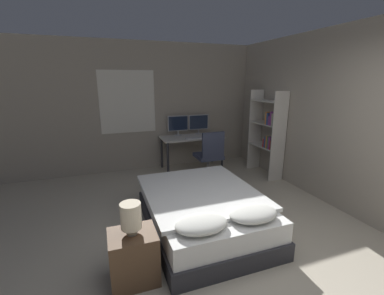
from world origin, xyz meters
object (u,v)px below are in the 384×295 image
(bed, at_px, (203,211))
(desk, at_px, (192,141))
(bedside_lamp, at_px, (131,216))
(monitor_left, at_px, (178,124))
(bookshelf, at_px, (269,131))
(keyboard, at_px, (195,138))
(office_chair, at_px, (209,159))
(computer_mouse, at_px, (208,137))
(monitor_right, at_px, (199,123))
(nightstand, at_px, (134,257))

(bed, bearing_deg, desk, 73.70)
(bedside_lamp, height_order, monitor_left, monitor_left)
(bedside_lamp, distance_m, bookshelf, 3.59)
(desk, xyz_separation_m, bookshelf, (1.30, -0.95, 0.31))
(keyboard, bearing_deg, monitor_left, 119.30)
(bedside_lamp, bearing_deg, office_chair, 51.30)
(bedside_lamp, bearing_deg, bed, 31.51)
(monitor_left, distance_m, computer_mouse, 0.73)
(bedside_lamp, height_order, monitor_right, monitor_right)
(keyboard, bearing_deg, office_chair, -78.85)
(monitor_right, bearing_deg, bedside_lamp, -121.07)
(nightstand, xyz_separation_m, keyboard, (1.67, 2.73, 0.48))
(bookshelf, bearing_deg, computer_mouse, 144.10)
(bedside_lamp, relative_size, desk, 0.23)
(monitor_right, bearing_deg, keyboard, -119.30)
(bedside_lamp, xyz_separation_m, computer_mouse, (1.96, 2.73, 0.04))
(keyboard, relative_size, office_chair, 0.42)
(nightstand, height_order, office_chair, office_chair)
(office_chair, bearing_deg, nightstand, -128.70)
(bedside_lamp, bearing_deg, bookshelf, 34.02)
(bedside_lamp, bearing_deg, nightstand, 0.00)
(nightstand, bearing_deg, office_chair, 51.30)
(keyboard, bearing_deg, monitor_right, 60.70)
(nightstand, distance_m, desk, 3.41)
(bed, height_order, nightstand, bed)
(bed, relative_size, desk, 1.43)
(computer_mouse, bearing_deg, bedside_lamp, -125.65)
(bedside_lamp, bearing_deg, keyboard, 58.66)
(nightstand, relative_size, computer_mouse, 7.39)
(bedside_lamp, relative_size, computer_mouse, 4.48)
(desk, distance_m, bookshelf, 1.64)
(bedside_lamp, distance_m, desk, 3.39)
(bed, bearing_deg, bedside_lamp, -148.49)
(nightstand, distance_m, computer_mouse, 3.40)
(bedside_lamp, distance_m, monitor_right, 3.71)
(bed, xyz_separation_m, computer_mouse, (0.98, 2.13, 0.49))
(desk, relative_size, monitor_left, 2.88)
(desk, bearing_deg, bedside_lamp, -119.45)
(monitor_left, relative_size, keyboard, 1.13)
(nightstand, relative_size, bookshelf, 0.30)
(office_chair, bearing_deg, bed, -116.18)
(bedside_lamp, relative_size, bookshelf, 0.18)
(keyboard, bearing_deg, computer_mouse, 0.00)
(office_chair, bearing_deg, bookshelf, -9.63)
(nightstand, xyz_separation_m, bedside_lamp, (0.00, 0.00, 0.44))
(bed, relative_size, nightstand, 3.68)
(bedside_lamp, xyz_separation_m, office_chair, (1.77, 2.21, -0.29))
(nightstand, bearing_deg, bookshelf, 34.02)
(bed, xyz_separation_m, monitor_left, (0.44, 2.57, 0.72))
(monitor_right, relative_size, bookshelf, 0.27)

